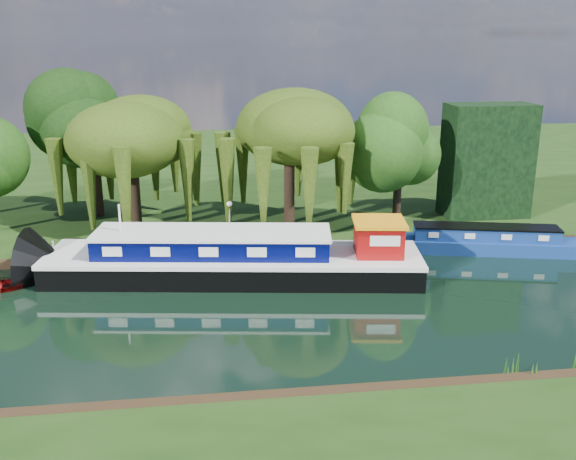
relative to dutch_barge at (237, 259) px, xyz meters
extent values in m
plane|color=black|center=(-0.63, -4.95, -1.09)|extent=(120.00, 120.00, 0.00)
cube|color=black|center=(-0.63, 29.05, -0.86)|extent=(120.00, 52.00, 0.45)
cube|color=black|center=(-0.18, 0.03, -0.57)|extent=(21.10, 7.48, 1.38)
cube|color=silver|center=(-0.18, 0.03, 0.23)|extent=(21.22, 7.59, 0.25)
cube|color=#02073E|center=(-1.31, 0.19, 0.92)|extent=(13.15, 5.09, 1.09)
cube|color=silver|center=(-1.31, 0.19, 1.53)|extent=(13.41, 5.35, 0.14)
cube|color=maroon|center=(7.77, -1.12, 1.23)|extent=(2.86, 2.86, 1.72)
cube|color=orange|center=(7.77, -1.12, 2.18)|extent=(3.18, 3.18, 0.18)
cylinder|color=silver|center=(-6.31, 0.91, 1.75)|extent=(0.11, 0.11, 2.75)
cube|color=navy|center=(15.62, 2.35, -0.74)|extent=(12.66, 4.87, 0.94)
cube|color=navy|center=(15.62, 2.35, 0.12)|extent=(8.89, 3.51, 0.78)
cube|color=black|center=(15.62, 2.35, 0.56)|extent=(9.01, 3.64, 0.10)
cube|color=silver|center=(12.24, 2.32, 0.16)|extent=(0.62, 0.19, 0.33)
cube|color=silver|center=(14.37, 1.82, 0.16)|extent=(0.62, 0.19, 0.33)
cube|color=silver|center=(16.50, 1.32, 0.16)|extent=(0.62, 0.19, 0.33)
cube|color=silver|center=(18.64, 0.83, 0.16)|extent=(0.62, 0.19, 0.33)
imported|color=maroon|center=(-12.47, -0.14, -1.09)|extent=(3.44, 2.83, 0.62)
cylinder|color=black|center=(-6.35, 9.46, 1.84)|extent=(0.64, 0.64, 4.95)
ellipsoid|color=#283C0D|center=(-6.35, 9.46, 5.41)|extent=(6.91, 6.91, 4.46)
cylinder|color=black|center=(3.87, 6.87, 1.90)|extent=(0.72, 0.72, 5.07)
ellipsoid|color=#283C0D|center=(3.87, 6.87, 5.56)|extent=(6.92, 6.92, 4.47)
cylinder|color=black|center=(-9.29, 12.54, 3.00)|extent=(0.73, 0.73, 7.27)
ellipsoid|color=black|center=(-9.29, 12.54, 5.97)|extent=(5.82, 5.82, 5.82)
cylinder|color=black|center=(11.29, 7.09, 2.34)|extent=(0.58, 0.58, 5.95)
ellipsoid|color=#1B3C0F|center=(11.29, 7.09, 4.77)|extent=(4.76, 4.76, 4.76)
cube|color=black|center=(18.37, 9.05, 3.36)|extent=(6.00, 3.00, 8.00)
cylinder|color=silver|center=(-0.13, 5.55, 0.46)|extent=(0.10, 0.10, 2.20)
sphere|color=white|center=(-0.13, 5.55, 1.74)|extent=(0.36, 0.36, 0.36)
cylinder|color=silver|center=(-10.63, 3.45, -0.14)|extent=(0.16, 0.16, 1.00)
cylinder|color=silver|center=(-4.63, 3.45, -0.14)|extent=(0.16, 0.16, 1.00)
cylinder|color=silver|center=(2.37, 3.45, -0.14)|extent=(0.16, 0.16, 1.00)
cylinder|color=silver|center=(8.37, 3.45, -0.14)|extent=(0.16, 0.16, 1.00)
cone|color=#164111|center=(10.37, -12.65, -0.54)|extent=(1.20, 1.20, 1.10)
camera|label=1|loc=(-1.55, -33.79, 12.03)|focal=40.00mm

